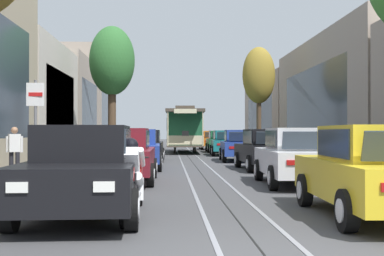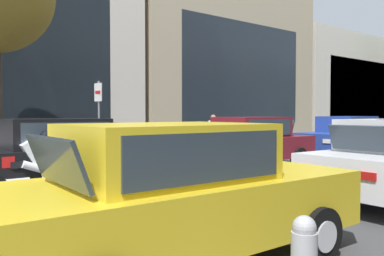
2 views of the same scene
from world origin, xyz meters
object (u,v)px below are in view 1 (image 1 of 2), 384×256
street_tree_kerb_left_second (112,62)px  parked_car_black_near_left (84,171)px  parked_car_white_second_right (297,156)px  parked_car_orange_far_right (211,140)px  parked_car_green_sixth_right (220,141)px  cable_car_trolley (185,130)px  parked_car_black_mid_right (266,149)px  street_tree_kerb_right_second (259,76)px  pedestrian_on_right_pavement (106,141)px  parked_car_yellow_near_right (374,171)px  parked_car_maroon_second_left (122,155)px  parked_car_black_fourth_left (145,145)px  street_sign_post (35,126)px  pedestrian_crossing_far (14,149)px  parked_car_blue_fourth_right (240,145)px  parked_car_blue_mid_left (137,149)px  motorcycle_with_rider (130,181)px  parked_car_teal_fifth_right (226,143)px

street_tree_kerb_left_second → parked_car_black_near_left: bearing=-84.8°
parked_car_white_second_right → parked_car_orange_far_right: (0.05, 29.34, 0.00)m
parked_car_green_sixth_right → cable_car_trolley: 2.73m
parked_car_black_mid_right → parked_car_green_sixth_right: size_ratio=1.00×
parked_car_black_mid_right → street_tree_kerb_right_second: (2.30, 14.50, 4.45)m
street_tree_kerb_left_second → cable_car_trolley: bearing=44.2°
street_tree_kerb_right_second → pedestrian_on_right_pavement: bearing=-171.4°
parked_car_yellow_near_right → parked_car_orange_far_right: 34.70m
parked_car_black_near_left → parked_car_maroon_second_left: (0.09, 6.05, 0.00)m
parked_car_black_fourth_left → parked_car_orange_far_right: bearing=74.4°
parked_car_black_fourth_left → parked_car_green_sixth_right: 12.42m
parked_car_green_sixth_right → street_sign_post: street_sign_post is taller
parked_car_yellow_near_right → parked_car_maroon_second_left: bearing=127.5°
parked_car_black_fourth_left → cable_car_trolley: cable_car_trolley is taller
parked_car_orange_far_right → cable_car_trolley: (-2.46, -6.10, 0.86)m
pedestrian_crossing_far → street_sign_post: size_ratio=0.64×
parked_car_yellow_near_right → parked_car_blue_fourth_right: same height
parked_car_black_near_left → parked_car_black_fourth_left: 17.03m
parked_car_black_fourth_left → parked_car_white_second_right: same height
pedestrian_crossing_far → street_tree_kerb_right_second: bearing=57.5°
parked_car_black_mid_right → pedestrian_on_right_pavement: bearing=121.0°
parked_car_blue_mid_left → parked_car_yellow_near_right: 12.57m
parked_car_orange_far_right → street_tree_kerb_right_second: size_ratio=0.60×
parked_car_black_near_left → parked_car_maroon_second_left: same height
parked_car_black_mid_right → cable_car_trolley: bearing=98.6°
street_tree_kerb_left_second → motorcycle_with_rider: bearing=-82.9°
parked_car_black_near_left → parked_car_blue_mid_left: same height
parked_car_maroon_second_left → cable_car_trolley: bearing=83.5°
parked_car_orange_far_right → pedestrian_crossing_far: size_ratio=2.66×
parked_car_teal_fifth_right → street_sign_post: bearing=-106.6°
parked_car_green_sixth_right → pedestrian_crossing_far: pedestrian_crossing_far is taller
parked_car_black_fourth_left → parked_car_teal_fifth_right: bearing=51.6°
parked_car_black_fourth_left → parked_car_white_second_right: (4.80, -11.99, 0.00)m
street_tree_kerb_right_second → parked_car_maroon_second_left: bearing=-111.2°
parked_car_green_sixth_right → motorcycle_with_rider: 29.17m
parked_car_yellow_near_right → parked_car_green_sixth_right: same height
parked_car_green_sixth_right → cable_car_trolley: cable_car_trolley is taller
cable_car_trolley → pedestrian_crossing_far: size_ratio=5.59×
street_sign_post → parked_car_orange_far_right: bearing=78.9°
parked_car_black_fourth_left → cable_car_trolley: bearing=78.0°
street_tree_kerb_right_second → pedestrian_crossing_far: size_ratio=4.43×
parked_car_orange_far_right → pedestrian_crossing_far: bearing=-108.0°
parked_car_maroon_second_left → parked_car_black_near_left: bearing=-90.9°
street_tree_kerb_right_second → motorcycle_with_rider: (-6.71, -25.70, -4.60)m
street_sign_post → parked_car_black_fourth_left: bearing=84.3°
parked_car_black_near_left → parked_car_black_mid_right: same height
parked_car_teal_fifth_right → parked_car_green_sixth_right: 5.24m
parked_car_blue_mid_left → street_tree_kerb_right_second: bearing=62.3°
street_tree_kerb_left_second → pedestrian_on_right_pavement: size_ratio=5.05×
street_tree_kerb_right_second → pedestrian_crossing_far: bearing=-122.5°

